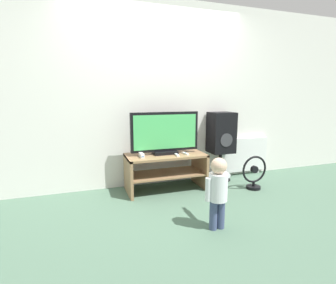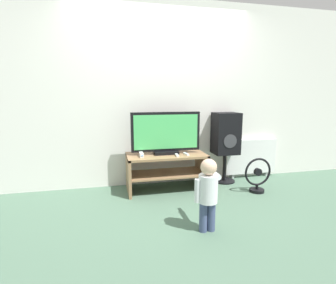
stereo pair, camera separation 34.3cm
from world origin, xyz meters
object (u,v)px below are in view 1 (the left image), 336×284
object	(u,v)px
game_console	(141,155)
floor_fan	(254,174)
television	(165,134)
remote_primary	(185,154)
radiator	(243,155)
remote_secondary	(177,155)
child	(218,187)
speaker_tower	(221,135)

from	to	relation	value
game_console	floor_fan	size ratio (longest dim) A/B	0.36
television	remote_primary	size ratio (longest dim) A/B	7.04
game_console	remote_primary	xyz separation A→B (m)	(0.60, -0.04, -0.02)
remote_primary	radiator	world-z (taller)	radiator
game_console	remote_primary	size ratio (longest dim) A/B	1.26
game_console	remote_primary	distance (m)	0.60
television	floor_fan	distance (m)	1.36
television	game_console	distance (m)	0.44
remote_secondary	child	xyz separation A→B (m)	(0.03, -1.04, -0.09)
remote_secondary	radiator	xyz separation A→B (m)	(1.32, 0.41, -0.18)
remote_secondary	remote_primary	bearing A→B (deg)	18.03
radiator	child	bearing A→B (deg)	-131.82
television	speaker_tower	size ratio (longest dim) A/B	0.90
speaker_tower	radiator	size ratio (longest dim) A/B	1.23
television	child	size ratio (longest dim) A/B	1.32
television	game_console	xyz separation A→B (m)	(-0.35, -0.08, -0.25)
game_console	remote_secondary	world-z (taller)	game_console
remote_secondary	floor_fan	xyz separation A→B (m)	(1.06, -0.23, -0.30)
floor_fan	radiator	world-z (taller)	radiator
television	radiator	distance (m)	1.52
remote_primary	television	bearing A→B (deg)	153.90
television	game_console	world-z (taller)	television
child	speaker_tower	world-z (taller)	speaker_tower
child	radiator	distance (m)	1.95
child	remote_secondary	bearing A→B (deg)	91.42
remote_primary	child	size ratio (longest dim) A/B	0.19
remote_secondary	television	bearing A→B (deg)	123.76
remote_secondary	speaker_tower	bearing A→B (deg)	18.80
child	radiator	bearing A→B (deg)	48.18
remote_secondary	radiator	size ratio (longest dim) A/B	0.16
remote_secondary	radiator	world-z (taller)	radiator
remote_primary	remote_secondary	xyz separation A→B (m)	(-0.14, -0.04, 0.00)
remote_secondary	speaker_tower	xyz separation A→B (m)	(0.82, 0.28, 0.19)
speaker_tower	floor_fan	bearing A→B (deg)	-63.89
game_console	floor_fan	world-z (taller)	game_console
remote_secondary	child	distance (m)	1.04
television	radiator	size ratio (longest dim) A/B	1.11
child	speaker_tower	distance (m)	1.56
game_console	speaker_tower	size ratio (longest dim) A/B	0.16
remote_primary	game_console	bearing A→B (deg)	176.19
speaker_tower	remote_primary	bearing A→B (deg)	-161.04
game_console	floor_fan	distance (m)	1.59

